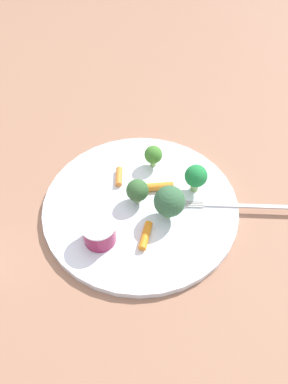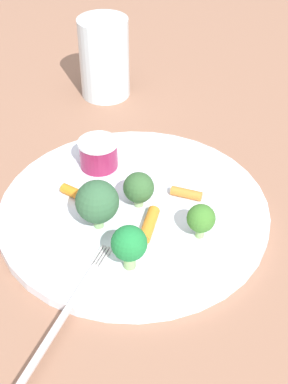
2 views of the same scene
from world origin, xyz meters
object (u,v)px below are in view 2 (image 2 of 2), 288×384
at_px(broccoli_floret_0, 138,186).
at_px(carrot_stick_1, 186,193).
at_px(carrot_stick_2, 78,194).
at_px(plate, 134,210).
at_px(drinking_glass, 104,58).
at_px(sauce_cup, 99,154).
at_px(carrot_stick_0, 151,224).
at_px(broccoli_floret_3, 129,244).
at_px(broccoli_floret_1, 97,202).
at_px(fork, 65,314).
at_px(broccoli_floret_2, 201,219).

relative_size(broccoli_floret_0, carrot_stick_1, 1.19).
relative_size(carrot_stick_1, carrot_stick_2, 0.80).
relative_size(plate, drinking_glass, 2.60).
bearing_deg(carrot_stick_1, plate, 170.18).
relative_size(sauce_cup, carrot_stick_0, 1.03).
xyz_separation_m(carrot_stick_0, carrot_stick_1, (0.06, 0.03, -0.00)).
bearing_deg(drinking_glass, broccoli_floret_3, -108.24).
bearing_deg(broccoli_floret_1, drinking_glass, 66.66).
distance_m(plate, carrot_stick_2, 0.07).
distance_m(broccoli_floret_3, fork, 0.09).
xyz_separation_m(sauce_cup, fork, (-0.11, -0.20, -0.02)).
bearing_deg(drinking_glass, broccoli_floret_0, -104.36).
xyz_separation_m(broccoli_floret_2, fork, (-0.17, -0.04, -0.02)).
relative_size(plate, carrot_stick_2, 6.76).
distance_m(carrot_stick_0, carrot_stick_2, 0.10).
bearing_deg(broccoli_floret_0, carrot_stick_2, 147.37).
distance_m(plate, fork, 0.17).
distance_m(carrot_stick_1, drinking_glass, 0.29).
relative_size(carrot_stick_2, fork, 0.31).
bearing_deg(carrot_stick_0, broccoli_floret_0, 85.16).
xyz_separation_m(plate, broccoli_floret_1, (-0.05, -0.01, 0.04)).
bearing_deg(carrot_stick_0, carrot_stick_2, 123.96).
relative_size(broccoli_floret_0, broccoli_floret_3, 0.85).
xyz_separation_m(carrot_stick_1, drinking_glass, (0.01, 0.29, 0.04)).
bearing_deg(broccoli_floret_0, sauce_cup, 98.98).
height_order(broccoli_floret_0, drinking_glass, drinking_glass).
xyz_separation_m(sauce_cup, carrot_stick_1, (0.07, -0.10, -0.01)).
distance_m(fork, drinking_glass, 0.44).
height_order(broccoli_floret_1, carrot_stick_1, broccoli_floret_1).
xyz_separation_m(plate, drinking_glass, (0.08, 0.27, 0.05)).
height_order(carrot_stick_0, fork, carrot_stick_0).
relative_size(broccoli_floret_2, fork, 0.28).
xyz_separation_m(plate, carrot_stick_1, (0.06, -0.01, 0.01)).
xyz_separation_m(broccoli_floret_2, drinking_glass, (0.03, 0.35, 0.02)).
xyz_separation_m(broccoli_floret_1, broccoli_floret_3, (0.01, -0.07, -0.00)).
bearing_deg(plate, carrot_stick_1, -9.82).
height_order(broccoli_floret_2, carrot_stick_0, broccoli_floret_2).
bearing_deg(sauce_cup, broccoli_floret_0, -81.02).
bearing_deg(broccoli_floret_1, carrot_stick_2, 94.35).
bearing_deg(broccoli_floret_1, broccoli_floret_2, -33.22).
relative_size(plate, carrot_stick_1, 8.48).
bearing_deg(carrot_stick_0, broccoli_floret_2, -38.18).
bearing_deg(broccoli_floret_2, fork, -166.87).
relative_size(broccoli_floret_1, carrot_stick_2, 1.29).
distance_m(carrot_stick_0, carrot_stick_1, 0.07).
xyz_separation_m(sauce_cup, carrot_stick_2, (-0.05, -0.05, -0.01)).
height_order(sauce_cup, carrot_stick_1, sauce_cup).
bearing_deg(broccoli_floret_3, broccoli_floret_0, 60.59).
relative_size(broccoli_floret_0, broccoli_floret_1, 0.74).
height_order(broccoli_floret_1, carrot_stick_0, broccoli_floret_1).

